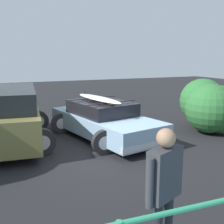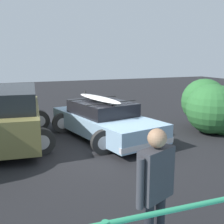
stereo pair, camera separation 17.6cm
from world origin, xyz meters
name	(u,v)px [view 2 (the right image)]	position (x,y,z in m)	size (l,w,h in m)	color
ground_plane	(100,146)	(0.00, 0.00, -0.01)	(44.00, 44.00, 0.02)	black
sedan_car	(104,120)	(-0.43, -0.83, 0.57)	(2.96, 4.56, 1.44)	#8CADC6
suv_car	(6,115)	(2.49, -1.33, 0.87)	(2.91, 4.56, 1.67)	brown
person_bystander	(156,184)	(0.97, 4.66, 1.05)	(0.64, 0.37, 1.75)	black
bush_near_left	(214,108)	(-4.14, 0.00, 0.85)	(2.08, 2.42, 1.88)	#4C3828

